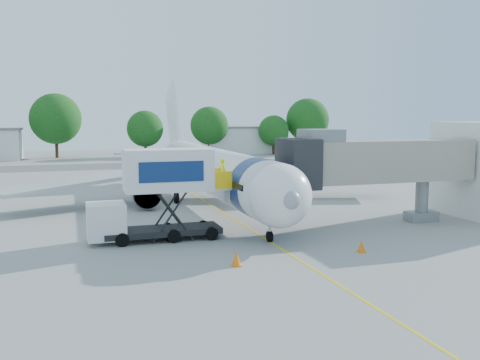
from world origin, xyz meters
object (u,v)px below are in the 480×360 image
object	(u,v)px
ground_tug	(261,259)
catering_hiloader	(157,195)
aircraft	(211,170)
jet_bridge	(367,162)

from	to	relation	value
ground_tug	catering_hiloader	bearing A→B (deg)	112.33
ground_tug	aircraft	bearing A→B (deg)	82.60
aircraft	jet_bridge	size ratio (longest dim) A/B	2.71
aircraft	catering_hiloader	size ratio (longest dim) A/B	4.43
catering_hiloader	aircraft	bearing A→B (deg)	60.61
aircraft	catering_hiloader	world-z (taller)	aircraft
aircraft	catering_hiloader	xyz separation A→B (m)	(-6.27, -11.12, -0.19)
jet_bridge	catering_hiloader	xyz separation A→B (m)	(-14.26, -0.00, -1.58)
aircraft	ground_tug	xyz separation A→B (m)	(-2.82, -19.82, -2.15)
jet_bridge	ground_tug	xyz separation A→B (m)	(-10.81, -8.69, -3.54)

